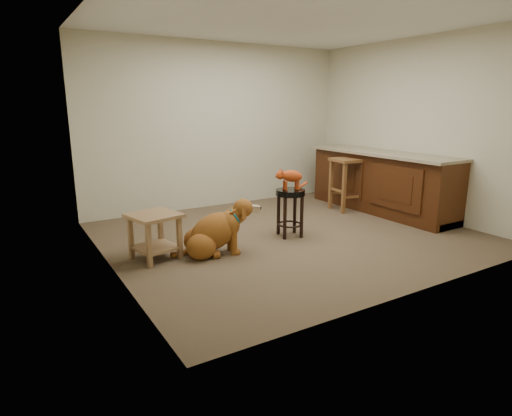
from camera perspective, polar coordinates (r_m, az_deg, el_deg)
floor at (r=5.57m, az=4.56°, el=-3.58°), size 4.50×4.00×0.01m
room_shell at (r=5.32m, az=4.92°, el=13.93°), size 4.54×4.04×2.62m
cabinet_run at (r=6.96m, az=16.31°, el=3.13°), size 0.70×2.56×0.94m
padded_stool at (r=5.42m, az=4.58°, el=0.65°), size 0.38×0.38×0.61m
wood_stool at (r=6.91m, az=12.01°, el=3.24°), size 0.50×0.50×0.82m
side_table at (r=4.75m, az=-13.37°, el=-2.78°), size 0.59×0.59×0.51m
golden_retriever at (r=4.81m, az=-5.59°, el=-3.33°), size 1.01×0.59×0.66m
tabby_kitten at (r=5.35m, az=4.53°, el=4.17°), size 0.48×0.20×0.30m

